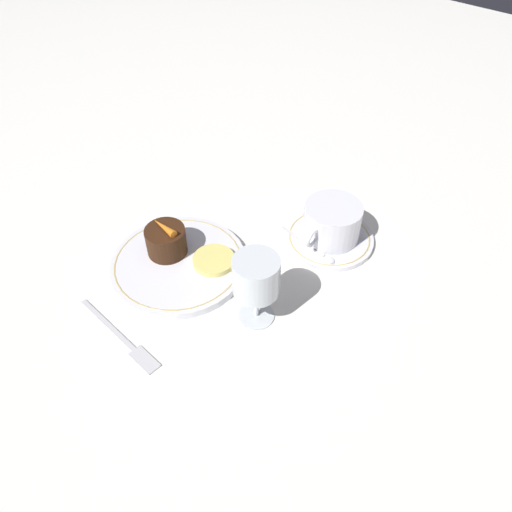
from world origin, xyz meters
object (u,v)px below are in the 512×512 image
object	(u,v)px
dinner_plate	(179,264)
coffee_cup	(332,221)
wine_glass	(256,279)
fork	(126,341)
dessert_cake	(166,241)

from	to	relation	value
dinner_plate	coffee_cup	world-z (taller)	coffee_cup
wine_glass	fork	xyz separation A→B (m)	(0.16, -0.12, -0.08)
wine_glass	fork	bearing A→B (deg)	-35.82
coffee_cup	fork	xyz separation A→B (m)	(0.38, -0.11, -0.04)
dinner_plate	wine_glass	bearing A→B (deg)	91.19
dinner_plate	fork	bearing A→B (deg)	17.82
dinner_plate	fork	xyz separation A→B (m)	(0.16, 0.05, -0.01)
wine_glass	dessert_cake	distance (m)	0.20
coffee_cup	wine_glass	distance (m)	0.22
coffee_cup	fork	size ratio (longest dim) A/B	0.68
coffee_cup	wine_glass	world-z (taller)	wine_glass
coffee_cup	dessert_cake	bearing A→B (deg)	-41.52
fork	dessert_cake	world-z (taller)	dessert_cake
wine_glass	dinner_plate	bearing A→B (deg)	-88.81
fork	dinner_plate	bearing A→B (deg)	-162.18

